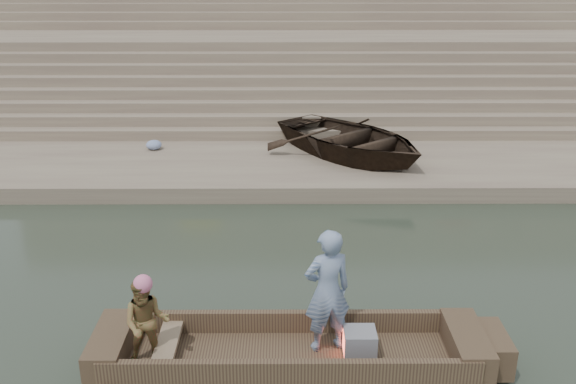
{
  "coord_description": "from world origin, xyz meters",
  "views": [
    {
      "loc": [
        -1.36,
        -8.03,
        5.68
      ],
      "look_at": [
        -1.31,
        3.16,
        1.4
      ],
      "focal_mm": 39.49,
      "sensor_mm": 36.0,
      "label": 1
    }
  ],
  "objects_px": {
    "main_rowboat": "(289,361)",
    "standing_man": "(327,291)",
    "beached_rowboat": "(351,139)",
    "rowing_man": "(146,323)",
    "television": "(359,343)"
  },
  "relations": [
    {
      "from": "main_rowboat",
      "to": "standing_man",
      "type": "relative_size",
      "value": 2.65
    },
    {
      "from": "main_rowboat",
      "to": "beached_rowboat",
      "type": "relative_size",
      "value": 1.05
    },
    {
      "from": "rowing_man",
      "to": "television",
      "type": "xyz_separation_m",
      "value": [
        2.97,
        0.2,
        -0.47
      ]
    },
    {
      "from": "rowing_man",
      "to": "television",
      "type": "relative_size",
      "value": 2.91
    },
    {
      "from": "rowing_man",
      "to": "beached_rowboat",
      "type": "height_order",
      "value": "rowing_man"
    },
    {
      "from": "standing_man",
      "to": "television",
      "type": "relative_size",
      "value": 4.11
    },
    {
      "from": "rowing_man",
      "to": "beached_rowboat",
      "type": "bearing_deg",
      "value": 62.26
    },
    {
      "from": "rowing_man",
      "to": "beached_rowboat",
      "type": "distance_m",
      "value": 9.79
    },
    {
      "from": "main_rowboat",
      "to": "beached_rowboat",
      "type": "height_order",
      "value": "beached_rowboat"
    },
    {
      "from": "television",
      "to": "beached_rowboat",
      "type": "xyz_separation_m",
      "value": [
        0.74,
        8.86,
        0.47
      ]
    },
    {
      "from": "beached_rowboat",
      "to": "rowing_man",
      "type": "bearing_deg",
      "value": -152.23
    },
    {
      "from": "television",
      "to": "rowing_man",
      "type": "bearing_deg",
      "value": -176.22
    },
    {
      "from": "television",
      "to": "main_rowboat",
      "type": "bearing_deg",
      "value": 180.0
    },
    {
      "from": "beached_rowboat",
      "to": "television",
      "type": "bearing_deg",
      "value": -134.75
    },
    {
      "from": "main_rowboat",
      "to": "rowing_man",
      "type": "height_order",
      "value": "rowing_man"
    }
  ]
}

